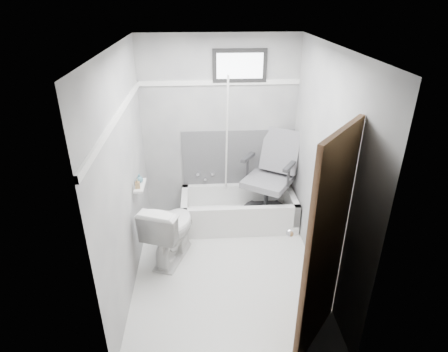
{
  "coord_description": "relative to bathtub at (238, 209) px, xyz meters",
  "views": [
    {
      "loc": [
        -0.24,
        -3.33,
        2.83
      ],
      "look_at": [
        0.0,
        0.35,
        1.0
      ],
      "focal_mm": 30.0,
      "sensor_mm": 36.0,
      "label": 1
    }
  ],
  "objects": [
    {
      "name": "office_chair",
      "position": [
        0.37,
        0.03,
        0.47
      ],
      "size": [
        0.9,
        0.9,
        1.13
      ],
      "primitive_type": null,
      "rotation": [
        0.0,
        0.0,
        -0.58
      ],
      "color": "slate",
      "rests_on": "bathtub"
    },
    {
      "name": "backerboard",
      "position": [
        0.02,
        0.36,
        0.59
      ],
      "size": [
        1.5,
        0.02,
        0.78
      ],
      "primitive_type": "cube",
      "color": "#4C4C4F",
      "rests_on": "wall_back"
    },
    {
      "name": "bathtub",
      "position": [
        0.0,
        0.0,
        0.0
      ],
      "size": [
        1.5,
        0.7,
        0.42
      ],
      "primitive_type": null,
      "color": "white",
      "rests_on": "floor"
    },
    {
      "name": "wall_back",
      "position": [
        -0.23,
        0.37,
        0.99
      ],
      "size": [
        2.0,
        0.02,
        2.4
      ],
      "primitive_type": "cube",
      "color": "slate",
      "rests_on": "floor"
    },
    {
      "name": "door",
      "position": [
        0.75,
        -2.21,
        0.79
      ],
      "size": [
        0.78,
        0.78,
        2.0
      ],
      "primitive_type": null,
      "color": "#563120",
      "rests_on": "floor"
    },
    {
      "name": "pole",
      "position": [
        -0.15,
        0.13,
        0.84
      ],
      "size": [
        0.02,
        0.44,
        1.91
      ],
      "primitive_type": "cylinder",
      "rotation": [
        0.22,
        0.0,
        0.0
      ],
      "color": "silver",
      "rests_on": "bathtub"
    },
    {
      "name": "trim_left",
      "position": [
        -1.22,
        -0.93,
        1.61
      ],
      "size": [
        0.02,
        2.6,
        0.06
      ],
      "primitive_type": "cube",
      "color": "white",
      "rests_on": "wall_left"
    },
    {
      "name": "shelf",
      "position": [
        -1.16,
        -0.56,
        0.69
      ],
      "size": [
        0.1,
        0.32,
        0.02
      ],
      "primitive_type": "cube",
      "color": "silver",
      "rests_on": "wall_left"
    },
    {
      "name": "toilet",
      "position": [
        -0.85,
        -0.68,
        0.17
      ],
      "size": [
        0.68,
        0.88,
        0.77
      ],
      "primitive_type": "imported",
      "rotation": [
        0.0,
        0.0,
        2.79
      ],
      "color": "white",
      "rests_on": "floor"
    },
    {
      "name": "wall_front",
      "position": [
        -0.23,
        -2.23,
        0.99
      ],
      "size": [
        2.0,
        0.02,
        2.4
      ],
      "primitive_type": "cube",
      "color": "slate",
      "rests_on": "floor"
    },
    {
      "name": "wall_left",
      "position": [
        -1.23,
        -0.93,
        0.99
      ],
      "size": [
        0.02,
        2.6,
        2.4
      ],
      "primitive_type": "cube",
      "color": "slate",
      "rests_on": "floor"
    },
    {
      "name": "ceiling",
      "position": [
        -0.23,
        -0.93,
        2.19
      ],
      "size": [
        2.6,
        2.6,
        0.0
      ],
      "primitive_type": "plane",
      "rotation": [
        3.14,
        0.0,
        0.0
      ],
      "color": "silver",
      "rests_on": "floor"
    },
    {
      "name": "soap_bottle_b",
      "position": [
        -1.17,
        -0.5,
        0.75
      ],
      "size": [
        0.11,
        0.11,
        0.1
      ],
      "primitive_type": "imported",
      "rotation": [
        0.0,
        0.0,
        0.46
      ],
      "color": "#467380",
      "rests_on": "shelf"
    },
    {
      "name": "soap_bottle_a",
      "position": [
        -1.17,
        -0.64,
        0.76
      ],
      "size": [
        0.06,
        0.06,
        0.11
      ],
      "primitive_type": "imported",
      "rotation": [
        0.0,
        0.0,
        0.1
      ],
      "color": "#96764B",
      "rests_on": "shelf"
    },
    {
      "name": "faucet",
      "position": [
        -0.43,
        0.34,
        0.34
      ],
      "size": [
        0.26,
        0.1,
        0.16
      ],
      "primitive_type": null,
      "color": "silver",
      "rests_on": "wall_back"
    },
    {
      "name": "wall_right",
      "position": [
        0.77,
        -0.93,
        0.99
      ],
      "size": [
        0.02,
        2.6,
        2.4
      ],
      "primitive_type": "cube",
      "color": "slate",
      "rests_on": "floor"
    },
    {
      "name": "window",
      "position": [
        0.02,
        0.36,
        1.81
      ],
      "size": [
        0.66,
        0.04,
        0.4
      ],
      "primitive_type": null,
      "color": "black",
      "rests_on": "wall_back"
    },
    {
      "name": "floor",
      "position": [
        -0.23,
        -0.93,
        -0.21
      ],
      "size": [
        2.6,
        2.6,
        0.0
      ],
      "primitive_type": "plane",
      "color": "white",
      "rests_on": "ground"
    },
    {
      "name": "trim_back",
      "position": [
        -0.23,
        0.36,
        1.61
      ],
      "size": [
        2.0,
        0.02,
        0.06
      ],
      "primitive_type": "cube",
      "color": "white",
      "rests_on": "wall_back"
    }
  ]
}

